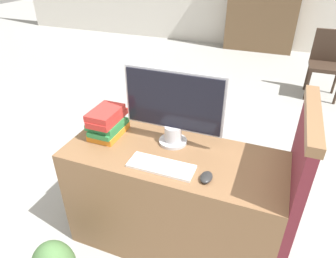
{
  "coord_description": "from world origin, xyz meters",
  "views": [
    {
      "loc": [
        0.51,
        -1.11,
        1.85
      ],
      "look_at": [
        -0.02,
        0.26,
        0.96
      ],
      "focal_mm": 32.0,
      "sensor_mm": 36.0,
      "label": 1
    }
  ],
  "objects": [
    {
      "name": "desk",
      "position": [
        0.0,
        0.28,
        0.39
      ],
      "size": [
        1.36,
        0.57,
        0.77
      ],
      "color": "brown",
      "rests_on": "ground_plane"
    },
    {
      "name": "carrel_divider",
      "position": [
        0.7,
        0.33,
        0.6
      ],
      "size": [
        0.07,
        0.67,
        1.18
      ],
      "color": "maroon",
      "rests_on": "ground_plane"
    },
    {
      "name": "monitor",
      "position": [
        -0.04,
        0.4,
        1.02
      ],
      "size": [
        0.62,
        0.18,
        0.49
      ],
      "color": "#B7B7BC",
      "rests_on": "desk"
    },
    {
      "name": "keyboard",
      "position": [
        -0.02,
        0.14,
        0.78
      ],
      "size": [
        0.39,
        0.14,
        0.02
      ],
      "color": "white",
      "rests_on": "desk"
    },
    {
      "name": "mouse",
      "position": [
        0.25,
        0.13,
        0.79
      ],
      "size": [
        0.07,
        0.1,
        0.03
      ],
      "color": "#262626",
      "rests_on": "desk"
    },
    {
      "name": "book_stack",
      "position": [
        -0.48,
        0.33,
        0.87
      ],
      "size": [
        0.19,
        0.28,
        0.19
      ],
      "color": "orange",
      "rests_on": "desk"
    },
    {
      "name": "far_chair",
      "position": [
        1.1,
        3.46,
        0.51
      ],
      "size": [
        0.44,
        0.44,
        0.91
      ],
      "rotation": [
        0.0,
        0.0,
        -0.43
      ],
      "color": "#38281E",
      "rests_on": "ground_plane"
    }
  ]
}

